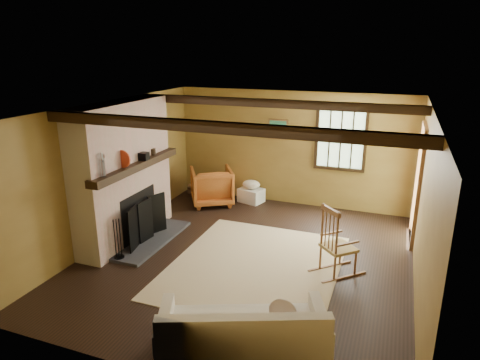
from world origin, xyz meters
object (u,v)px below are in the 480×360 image
at_px(fireplace, 125,178).
at_px(armchair, 212,186).
at_px(sofa, 244,338).
at_px(laundry_basket, 251,195).
at_px(rocking_chair, 336,246).

bearing_deg(fireplace, armchair, 72.36).
xyz_separation_m(sofa, laundry_basket, (-1.55, 4.69, -0.11)).
bearing_deg(fireplace, laundry_basket, 60.32).
distance_m(rocking_chair, armchair, 3.61).
relative_size(rocking_chair, laundry_basket, 2.15).
bearing_deg(armchair, laundry_basket, 176.42).
distance_m(fireplace, laundry_basket, 3.03).
relative_size(rocking_chair, sofa, 0.55).
bearing_deg(laundry_basket, armchair, -151.92).
xyz_separation_m(rocking_chair, armchair, (-2.95, 2.08, -0.06)).
bearing_deg(sofa, fireplace, 121.29).
bearing_deg(laundry_basket, rocking_chair, -48.53).
distance_m(rocking_chair, laundry_basket, 3.32).
bearing_deg(sofa, armchair, 96.04).
distance_m(laundry_basket, armchair, 0.89).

